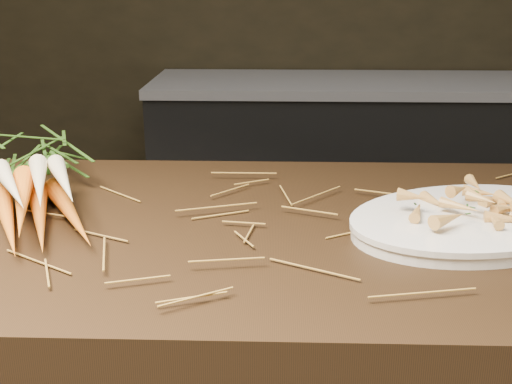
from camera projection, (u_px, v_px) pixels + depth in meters
back_counter at (355, 171)px, 2.93m from camera, size 1.82×0.62×0.84m
straw_bedding at (316, 217)px, 1.01m from camera, size 1.40×0.60×0.02m
root_veg_bunch at (33, 172)px, 1.11m from camera, size 0.35×0.53×0.10m
serving_platter at (473, 223)px, 0.98m from camera, size 0.47×0.40×0.02m
roasted_veg_heap at (476, 203)px, 0.97m from camera, size 0.24×0.21×0.04m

